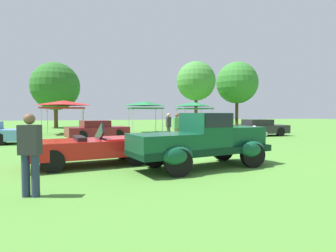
{
  "coord_description": "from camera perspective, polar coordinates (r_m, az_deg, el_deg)",
  "views": [
    {
      "loc": [
        -3.88,
        -8.53,
        1.7
      ],
      "look_at": [
        -1.08,
        1.65,
        1.2
      ],
      "focal_mm": 29.77,
      "sensor_mm": 36.0,
      "label": 1
    }
  ],
  "objects": [
    {
      "name": "neighbor_convertible",
      "position": [
        9.48,
        -14.59,
        -4.19
      ],
      "size": [
        4.33,
        2.39,
        1.4
      ],
      "color": "red",
      "rests_on": "ground_plane"
    },
    {
      "name": "treeline_mid_left",
      "position": [
        37.9,
        5.76,
        9.11
      ],
      "size": [
        5.23,
        5.23,
        8.58
      ],
      "color": "#47331E",
      "rests_on": "ground_plane"
    },
    {
      "name": "feature_pickup_truck",
      "position": [
        8.73,
        7.14,
        -2.79
      ],
      "size": [
        4.77,
        2.59,
        1.7
      ],
      "color": "black",
      "rests_on": "ground_plane"
    },
    {
      "name": "spectator_by_row",
      "position": [
        16.66,
        0.12,
        -0.02
      ],
      "size": [
        0.26,
        0.41,
        1.69
      ],
      "color": "#383838",
      "rests_on": "ground_plane"
    },
    {
      "name": "treeline_far_left",
      "position": [
        34.94,
        -22.07,
        7.52
      ],
      "size": [
        5.5,
        5.5,
        7.53
      ],
      "color": "brown",
      "rests_on": "ground_plane"
    },
    {
      "name": "show_car_burgundy",
      "position": [
        18.41,
        -14.32,
        -0.82
      ],
      "size": [
        4.13,
        2.61,
        1.22
      ],
      "color": "maroon",
      "rests_on": "ground_plane"
    },
    {
      "name": "canopy_tent_left_field",
      "position": [
        24.09,
        -20.55,
        4.24
      ],
      "size": [
        3.27,
        3.27,
        2.71
      ],
      "color": "#B7B7BC",
      "rests_on": "ground_plane"
    },
    {
      "name": "spectator_between_cars",
      "position": [
        6.28,
        -26.4,
        -4.78
      ],
      "size": [
        0.45,
        0.35,
        1.69
      ],
      "color": "#283351",
      "rests_on": "ground_plane"
    },
    {
      "name": "ground_plane",
      "position": [
        9.53,
        9.03,
        -7.62
      ],
      "size": [
        120.0,
        120.0,
        0.0
      ],
      "primitive_type": "plane",
      "color": "#4C8433"
    },
    {
      "name": "spectator_near_truck",
      "position": [
        14.92,
        1.85,
        -0.33
      ],
      "size": [
        0.44,
        0.31,
        1.69
      ],
      "color": "#7F7056",
      "rests_on": "ground_plane"
    },
    {
      "name": "show_car_charcoal",
      "position": [
        21.7,
        18.14,
        -0.35
      ],
      "size": [
        4.21,
        1.82,
        1.22
      ],
      "color": "#28282D",
      "rests_on": "ground_plane"
    },
    {
      "name": "canopy_tent_right_field",
      "position": [
        26.01,
        5.32,
        4.27
      ],
      "size": [
        2.8,
        2.8,
        2.71
      ],
      "color": "#B7B7BC",
      "rests_on": "ground_plane"
    },
    {
      "name": "canopy_tent_center_field",
      "position": [
        24.19,
        -4.75,
        4.39
      ],
      "size": [
        2.76,
        2.76,
        2.71
      ],
      "color": "#B7B7BC",
      "rests_on": "ground_plane"
    },
    {
      "name": "treeline_center",
      "position": [
        41.29,
        13.95,
        8.57
      ],
      "size": [
        5.91,
        5.91,
        8.96
      ],
      "color": "#47331E",
      "rests_on": "ground_plane"
    }
  ]
}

